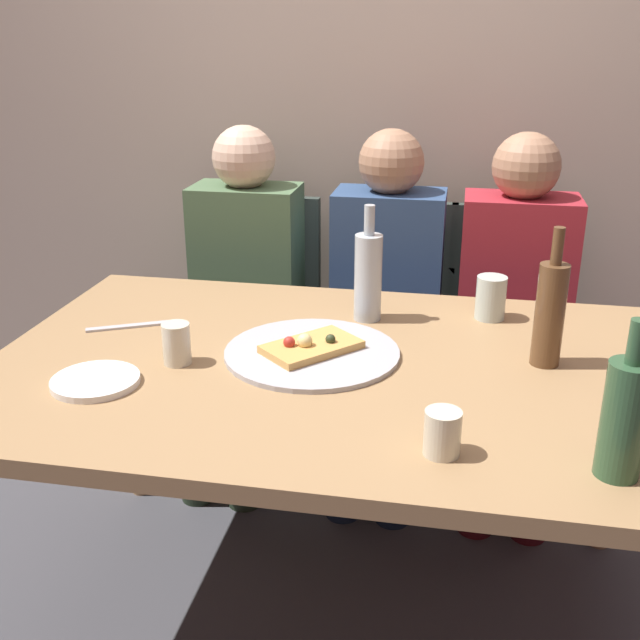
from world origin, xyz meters
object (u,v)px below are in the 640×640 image
(guest_in_beanie, at_px, (384,297))
(guest_by_wall, at_px, (515,305))
(wine_bottle, at_px, (550,312))
(plate_stack, at_px, (95,381))
(dining_table, at_px, (335,390))
(pizza_tray, at_px, (312,353))
(chair_left, at_px, (254,308))
(chair_middle, at_px, (388,317))
(chair_right, at_px, (509,325))
(guest_in_sweater, at_px, (241,288))
(beer_bottle, at_px, (368,275))
(water_bottle, at_px, (625,417))
(wine_glass, at_px, (442,433))
(tumbler_near, at_px, (177,344))
(tumbler_far, at_px, (491,298))
(pizza_slice_last, at_px, (311,346))
(table_knife, at_px, (130,326))

(guest_in_beanie, bearing_deg, guest_by_wall, -180.00)
(wine_bottle, height_order, plate_stack, wine_bottle)
(dining_table, xyz_separation_m, pizza_tray, (-0.06, 0.03, 0.08))
(chair_left, relative_size, chair_middle, 1.00)
(chair_right, bearing_deg, guest_in_sweater, 9.50)
(beer_bottle, bearing_deg, water_bottle, -51.78)
(beer_bottle, bearing_deg, wine_glass, -71.20)
(wine_glass, relative_size, chair_right, 0.09)
(water_bottle, distance_m, tumbler_near, 0.96)
(wine_glass, bearing_deg, water_bottle, -2.27)
(tumbler_far, xyz_separation_m, guest_in_sweater, (-0.81, 0.41, -0.16))
(dining_table, relative_size, guest_in_beanie, 1.37)
(water_bottle, distance_m, guest_in_beanie, 1.27)
(guest_by_wall, bearing_deg, tumbler_far, 76.84)
(chair_left, relative_size, chair_right, 1.00)
(chair_right, bearing_deg, guest_by_wall, 90.00)
(wine_bottle, relative_size, beer_bottle, 1.05)
(water_bottle, bearing_deg, wine_glass, 177.73)
(pizza_slice_last, xyz_separation_m, chair_middle, (0.09, 0.89, -0.26))
(dining_table, distance_m, chair_right, 1.04)
(table_knife, relative_size, guest_in_sweater, 0.19)
(pizza_tray, distance_m, chair_middle, 0.92)
(tumbler_near, height_order, chair_middle, chair_middle)
(wine_bottle, bearing_deg, plate_stack, -163.05)
(pizza_slice_last, height_order, chair_middle, chair_middle)
(dining_table, bearing_deg, pizza_tray, 151.29)
(tumbler_far, relative_size, guest_in_beanie, 0.10)
(pizza_slice_last, height_order, guest_in_beanie, guest_in_beanie)
(beer_bottle, relative_size, chair_left, 0.34)
(wine_glass, bearing_deg, plate_stack, 168.87)
(tumbler_near, relative_size, wine_glass, 1.12)
(wine_bottle, xyz_separation_m, water_bottle, (0.08, -0.45, -0.01))
(chair_left, bearing_deg, pizza_slice_last, 113.81)
(table_knife, distance_m, chair_middle, 1.02)
(tumbler_far, distance_m, guest_in_sweater, 0.92)
(wine_bottle, distance_m, tumbler_far, 0.30)
(pizza_slice_last, distance_m, plate_stack, 0.49)
(guest_in_beanie, bearing_deg, plate_stack, 61.93)
(beer_bottle, distance_m, guest_in_beanie, 0.53)
(beer_bottle, height_order, chair_right, beer_bottle)
(plate_stack, height_order, table_knife, plate_stack)
(chair_left, bearing_deg, dining_table, 116.36)
(water_bottle, bearing_deg, guest_by_wall, 95.27)
(dining_table, height_order, chair_right, chair_right)
(pizza_slice_last, relative_size, guest_in_sweater, 0.21)
(wine_bottle, distance_m, tumbler_near, 0.84)
(water_bottle, xyz_separation_m, tumbler_near, (-0.91, 0.30, -0.06))
(pizza_tray, distance_m, guest_in_beanie, 0.75)
(wine_glass, xyz_separation_m, guest_in_beanie, (-0.22, 1.12, -0.15))
(tumbler_near, bearing_deg, plate_stack, -134.19)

